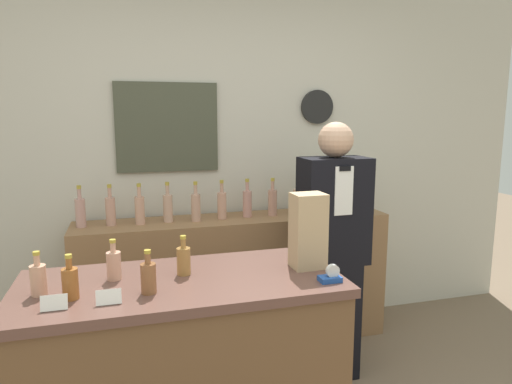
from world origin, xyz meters
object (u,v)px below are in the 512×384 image
object	(u,v)px
shopkeeper	(332,253)
paper_bag	(308,231)
potted_plant	(346,188)
tape_dispenser	(331,276)

from	to	relation	value
shopkeeper	paper_bag	distance (m)	0.83
shopkeeper	paper_bag	xyz separation A→B (m)	(-0.43, -0.63, 0.33)
potted_plant	tape_dispenser	bearing A→B (deg)	-119.23
potted_plant	tape_dispenser	size ratio (longest dim) A/B	3.49
shopkeeper	tape_dispenser	distance (m)	0.94
tape_dispenser	potted_plant	bearing A→B (deg)	60.77
shopkeeper	potted_plant	size ratio (longest dim) A/B	5.11
shopkeeper	paper_bag	size ratio (longest dim) A/B	4.73
paper_bag	tape_dispenser	bearing A→B (deg)	-82.91
paper_bag	shopkeeper	bearing A→B (deg)	55.69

